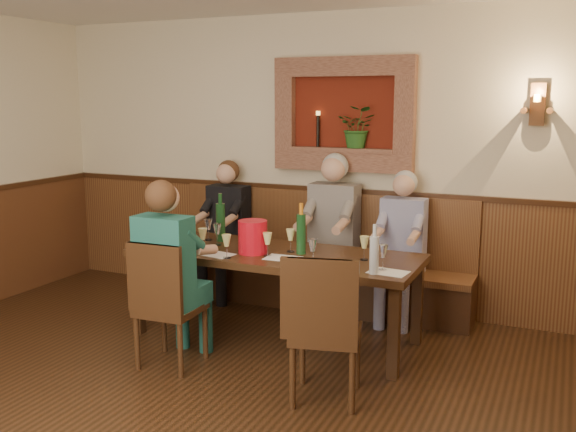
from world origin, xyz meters
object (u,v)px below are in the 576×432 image
object	(u,v)px
chair_near_left	(170,329)
wine_bottle_green_a	(301,233)
chair_near_right	(326,358)
spittoon_bucket	(253,237)
person_bench_mid	(330,247)
wine_bottle_green_b	(221,221)
dining_table	(275,261)
person_bench_left	(225,242)
bench	(316,273)
person_chair_front	(172,289)
water_bottle	(374,254)
person_bench_right	(400,261)

from	to	relation	value
chair_near_left	wine_bottle_green_a	world-z (taller)	wine_bottle_green_a
chair_near_right	spittoon_bucket	bearing A→B (deg)	127.16
person_bench_mid	wine_bottle_green_b	size ratio (longest dim) A/B	3.51
dining_table	person_bench_left	bearing A→B (deg)	138.60
bench	person_bench_left	bearing A→B (deg)	-173.72
person_chair_front	water_bottle	bearing A→B (deg)	17.91
person_bench_mid	wine_bottle_green_b	bearing A→B (deg)	-140.19
chair_near_right	person_bench_mid	xyz separation A→B (m)	(-0.61, 1.72, 0.33)
dining_table	chair_near_left	xyz separation A→B (m)	(-0.48, -0.83, -0.39)
person_bench_mid	water_bottle	distance (m)	1.41
person_bench_mid	person_bench_right	world-z (taller)	person_bench_mid
dining_table	person_bench_right	bearing A→B (deg)	44.69
chair_near_right	person_chair_front	xyz separation A→B (m)	(-1.28, 0.10, 0.29)
bench	person_bench_mid	world-z (taller)	person_bench_mid
person_chair_front	wine_bottle_green_b	size ratio (longest dim) A/B	3.34
chair_near_left	spittoon_bucket	world-z (taller)	spittoon_bucket
bench	wine_bottle_green_b	size ratio (longest dim) A/B	7.02
person_bench_right	water_bottle	xyz separation A→B (m)	(0.09, -1.15, 0.33)
dining_table	bench	size ratio (longest dim) A/B	0.80
person_bench_left	water_bottle	size ratio (longest dim) A/B	3.81
person_bench_left	water_bottle	world-z (taller)	person_bench_left
dining_table	wine_bottle_green_b	size ratio (longest dim) A/B	5.62
chair_near_left	water_bottle	distance (m)	1.64
chair_near_right	person_bench_left	size ratio (longest dim) A/B	0.73
bench	chair_near_left	bearing A→B (deg)	-105.32
spittoon_bucket	wine_bottle_green_a	xyz separation A→B (m)	(0.37, 0.14, 0.04)
chair_near_right	chair_near_left	bearing A→B (deg)	164.25
bench	person_bench_right	bearing A→B (deg)	-6.99
wine_bottle_green_a	chair_near_right	bearing A→B (deg)	-58.16
person_bench_left	person_bench_mid	bearing A→B (deg)	-0.17
dining_table	person_bench_left	xyz separation A→B (m)	(-0.95, 0.84, -0.10)
wine_bottle_green_a	water_bottle	size ratio (longest dim) A/B	1.15
chair_near_left	chair_near_right	world-z (taller)	chair_near_right
person_bench_right	person_chair_front	xyz separation A→B (m)	(-1.33, -1.62, 0.03)
person_bench_mid	person_chair_front	world-z (taller)	person_bench_mid
person_bench_mid	person_chair_front	distance (m)	1.75
person_chair_front	spittoon_bucket	xyz separation A→B (m)	(0.34, 0.67, 0.30)
bench	wine_bottle_green_a	distance (m)	1.12
person_bench_right	wine_bottle_green_a	size ratio (longest dim) A/B	3.28
dining_table	water_bottle	size ratio (longest dim) A/B	6.58
person_bench_mid	water_bottle	xyz separation A→B (m)	(0.76, -1.15, 0.27)
person_bench_left	wine_bottle_green_b	xyz separation A→B (m)	(0.34, -0.66, 0.35)
person_bench_mid	water_bottle	bearing A→B (deg)	-56.56
dining_table	wine_bottle_green_a	size ratio (longest dim) A/B	5.74
wine_bottle_green_a	wine_bottle_green_b	bearing A→B (deg)	169.96
spittoon_bucket	dining_table	bearing A→B (deg)	36.90
person_bench_mid	person_chair_front	size ratio (longest dim) A/B	1.05
spittoon_bucket	person_bench_mid	bearing A→B (deg)	70.85
bench	person_bench_right	xyz separation A→B (m)	(0.85, -0.10, 0.24)
person_bench_mid	person_bench_right	distance (m)	0.67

